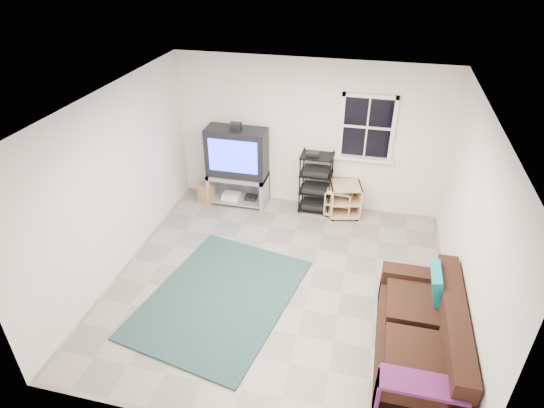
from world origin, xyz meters
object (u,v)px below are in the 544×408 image
(av_rack, at_px, (316,186))
(side_table_right, at_px, (339,198))
(side_table_left, at_px, (344,198))
(tv_unit, at_px, (237,160))
(sofa, at_px, (421,340))

(av_rack, height_order, side_table_right, av_rack)
(av_rack, distance_m, side_table_left, 0.54)
(tv_unit, bearing_deg, av_rack, 2.58)
(side_table_right, bearing_deg, tv_unit, -177.98)
(sofa, bearing_deg, side_table_right, 112.69)
(av_rack, bearing_deg, side_table_right, 0.16)
(side_table_left, height_order, side_table_right, side_table_left)
(side_table_left, bearing_deg, tv_unit, -178.53)
(side_table_right, xyz_separation_m, sofa, (1.26, -3.01, 0.04))
(side_table_right, relative_size, sofa, 0.26)
(tv_unit, height_order, sofa, tv_unit)
(tv_unit, distance_m, side_table_left, 1.97)
(av_rack, bearing_deg, side_table_left, -1.54)
(tv_unit, xyz_separation_m, sofa, (3.07, -2.95, -0.52))
(side_table_left, xyz_separation_m, side_table_right, (-0.09, 0.01, -0.03))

